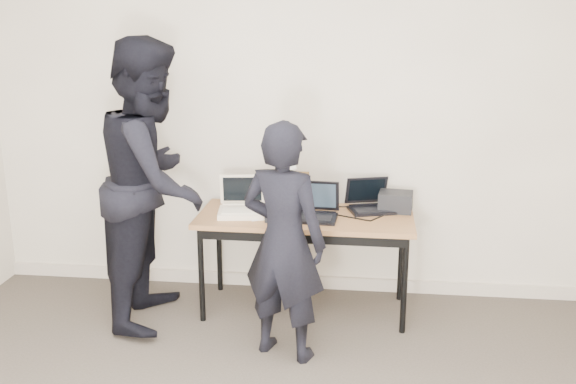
% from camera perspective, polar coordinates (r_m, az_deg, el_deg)
% --- Properties ---
extents(room, '(4.60, 4.60, 2.80)m').
position_cam_1_polar(room, '(2.58, -6.29, -0.78)').
color(room, '#433B33').
rests_on(room, ground).
extents(desk, '(1.51, 0.67, 0.72)m').
position_cam_1_polar(desk, '(4.49, 1.53, -2.82)').
color(desk, brown).
rests_on(desk, ground).
extents(laptop_beige, '(0.36, 0.35, 0.26)m').
position_cam_1_polar(laptop_beige, '(4.52, -4.13, -1.29)').
color(laptop_beige, beige).
rests_on(laptop_beige, desk).
extents(laptop_center, '(0.33, 0.32, 0.24)m').
position_cam_1_polar(laptop_center, '(4.42, 2.40, -1.58)').
color(laptop_center, black).
rests_on(laptop_center, desk).
extents(laptop_right, '(0.37, 0.37, 0.22)m').
position_cam_1_polar(laptop_right, '(4.63, 7.26, -0.96)').
color(laptop_right, black).
rests_on(laptop_right, desk).
extents(leather_satchel, '(0.36, 0.18, 0.25)m').
position_cam_1_polar(leather_satchel, '(4.67, -0.40, 0.29)').
color(leather_satchel, brown).
rests_on(leather_satchel, desk).
extents(tissue, '(0.14, 0.11, 0.08)m').
position_cam_1_polar(tissue, '(4.64, -0.03, 2.17)').
color(tissue, white).
rests_on(tissue, leather_satchel).
extents(equipment_box, '(0.26, 0.22, 0.14)m').
position_cam_1_polar(equipment_box, '(4.63, 9.54, -0.84)').
color(equipment_box, black).
rests_on(equipment_box, desk).
extents(power_brick, '(0.09, 0.06, 0.03)m').
position_cam_1_polar(power_brick, '(4.34, -1.56, -2.48)').
color(power_brick, black).
rests_on(power_brick, desk).
extents(cables, '(1.16, 0.43, 0.01)m').
position_cam_1_polar(cables, '(4.47, 2.13, -2.07)').
color(cables, silver).
rests_on(cables, desk).
extents(person_typist, '(0.63, 0.52, 1.49)m').
position_cam_1_polar(person_typist, '(3.88, -0.40, -4.47)').
color(person_typist, black).
rests_on(person_typist, ground).
extents(person_observer, '(0.76, 0.96, 1.95)m').
position_cam_1_polar(person_observer, '(4.44, -11.85, 0.82)').
color(person_observer, black).
rests_on(person_observer, ground).
extents(baseboard, '(4.50, 0.03, 0.10)m').
position_cam_1_polar(baseboard, '(5.10, -0.31, -7.87)').
color(baseboard, '#BFB09E').
rests_on(baseboard, ground).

